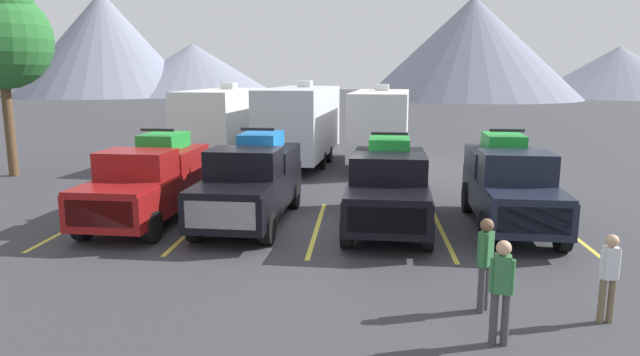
{
  "coord_description": "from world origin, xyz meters",
  "views": [
    {
      "loc": [
        1.26,
        -15.02,
        4.23
      ],
      "look_at": [
        0.0,
        0.9,
        1.2
      ],
      "focal_mm": 31.7,
      "sensor_mm": 36.0,
      "label": 1
    }
  ],
  "objects_px": {
    "pickup_truck_c": "(388,184)",
    "pickup_truck_d": "(509,184)",
    "camper_trailer_b": "(301,121)",
    "camper_trailer_c": "(380,123)",
    "person_c": "(485,258)",
    "pickup_truck_a": "(149,181)",
    "pickup_truck_b": "(252,180)",
    "person_a": "(609,272)",
    "person_b": "(502,286)",
    "camper_trailer_a": "(223,121)"
  },
  "relations": [
    {
      "from": "pickup_truck_d",
      "to": "person_a",
      "type": "distance_m",
      "value": 6.06
    },
    {
      "from": "pickup_truck_b",
      "to": "camper_trailer_a",
      "type": "height_order",
      "value": "camper_trailer_a"
    },
    {
      "from": "pickup_truck_d",
      "to": "person_a",
      "type": "height_order",
      "value": "pickup_truck_d"
    },
    {
      "from": "pickup_truck_c",
      "to": "camper_trailer_c",
      "type": "height_order",
      "value": "camper_trailer_c"
    },
    {
      "from": "pickup_truck_c",
      "to": "pickup_truck_b",
      "type": "bearing_deg",
      "value": 176.94
    },
    {
      "from": "pickup_truck_a",
      "to": "camper_trailer_c",
      "type": "distance_m",
      "value": 12.29
    },
    {
      "from": "pickup_truck_c",
      "to": "person_a",
      "type": "bearing_deg",
      "value": -59.52
    },
    {
      "from": "pickup_truck_c",
      "to": "camper_trailer_b",
      "type": "bearing_deg",
      "value": 109.37
    },
    {
      "from": "person_c",
      "to": "pickup_truck_a",
      "type": "bearing_deg",
      "value": 145.84
    },
    {
      "from": "camper_trailer_b",
      "to": "pickup_truck_a",
      "type": "bearing_deg",
      "value": -107.38
    },
    {
      "from": "pickup_truck_c",
      "to": "pickup_truck_d",
      "type": "relative_size",
      "value": 1.04
    },
    {
      "from": "pickup_truck_c",
      "to": "pickup_truck_a",
      "type": "bearing_deg",
      "value": -179.89
    },
    {
      "from": "pickup_truck_b",
      "to": "person_c",
      "type": "height_order",
      "value": "pickup_truck_b"
    },
    {
      "from": "pickup_truck_c",
      "to": "camper_trailer_a",
      "type": "xyz_separation_m",
      "value": [
        -7.23,
        10.53,
        0.78
      ]
    },
    {
      "from": "pickup_truck_d",
      "to": "person_b",
      "type": "bearing_deg",
      "value": -104.53
    },
    {
      "from": "person_a",
      "to": "person_c",
      "type": "relative_size",
      "value": 0.91
    },
    {
      "from": "camper_trailer_a",
      "to": "pickup_truck_a",
      "type": "bearing_deg",
      "value": -87.41
    },
    {
      "from": "pickup_truck_d",
      "to": "camper_trailer_b",
      "type": "distance_m",
      "value": 12.16
    },
    {
      "from": "pickup_truck_b",
      "to": "camper_trailer_b",
      "type": "relative_size",
      "value": 0.64
    },
    {
      "from": "pickup_truck_a",
      "to": "camper_trailer_b",
      "type": "relative_size",
      "value": 0.59
    },
    {
      "from": "camper_trailer_a",
      "to": "pickup_truck_d",
      "type": "bearing_deg",
      "value": -44.63
    },
    {
      "from": "camper_trailer_c",
      "to": "person_a",
      "type": "relative_size",
      "value": 5.06
    },
    {
      "from": "person_b",
      "to": "pickup_truck_a",
      "type": "bearing_deg",
      "value": 140.2
    },
    {
      "from": "pickup_truck_c",
      "to": "camper_trailer_b",
      "type": "xyz_separation_m",
      "value": [
        -3.57,
        10.16,
        0.83
      ]
    },
    {
      "from": "camper_trailer_b",
      "to": "person_b",
      "type": "distance_m",
      "value": 17.78
    },
    {
      "from": "camper_trailer_c",
      "to": "person_a",
      "type": "height_order",
      "value": "camper_trailer_c"
    },
    {
      "from": "person_a",
      "to": "person_b",
      "type": "relative_size",
      "value": 0.92
    },
    {
      "from": "pickup_truck_c",
      "to": "person_a",
      "type": "xyz_separation_m",
      "value": [
        3.47,
        -5.9,
        -0.27
      ]
    },
    {
      "from": "pickup_truck_a",
      "to": "camper_trailer_b",
      "type": "bearing_deg",
      "value": 72.62
    },
    {
      "from": "pickup_truck_a",
      "to": "person_a",
      "type": "relative_size",
      "value": 3.43
    },
    {
      "from": "pickup_truck_b",
      "to": "camper_trailer_c",
      "type": "xyz_separation_m",
      "value": [
        3.88,
        10.0,
        0.73
      ]
    },
    {
      "from": "camper_trailer_a",
      "to": "camper_trailer_c",
      "type": "xyz_separation_m",
      "value": [
        7.27,
        -0.32,
        -0.02
      ]
    },
    {
      "from": "person_a",
      "to": "person_b",
      "type": "bearing_deg",
      "value": -154.37
    },
    {
      "from": "pickup_truck_c",
      "to": "person_b",
      "type": "bearing_deg",
      "value": -77.92
    },
    {
      "from": "pickup_truck_b",
      "to": "camper_trailer_c",
      "type": "bearing_deg",
      "value": 68.77
    },
    {
      "from": "pickup_truck_a",
      "to": "pickup_truck_d",
      "type": "relative_size",
      "value": 0.98
    },
    {
      "from": "person_a",
      "to": "person_c",
      "type": "height_order",
      "value": "person_c"
    },
    {
      "from": "person_a",
      "to": "pickup_truck_d",
      "type": "bearing_deg",
      "value": 91.77
    },
    {
      "from": "pickup_truck_d",
      "to": "person_c",
      "type": "relative_size",
      "value": 3.17
    },
    {
      "from": "pickup_truck_a",
      "to": "pickup_truck_c",
      "type": "xyz_separation_m",
      "value": [
        6.75,
        0.01,
        0.0
      ]
    },
    {
      "from": "pickup_truck_b",
      "to": "pickup_truck_c",
      "type": "xyz_separation_m",
      "value": [
        3.84,
        -0.21,
        -0.02
      ]
    },
    {
      "from": "person_a",
      "to": "camper_trailer_a",
      "type": "bearing_deg",
      "value": 123.08
    },
    {
      "from": "camper_trailer_b",
      "to": "camper_trailer_c",
      "type": "height_order",
      "value": "camper_trailer_b"
    },
    {
      "from": "pickup_truck_a",
      "to": "person_a",
      "type": "xyz_separation_m",
      "value": [
        10.22,
        -5.89,
        -0.27
      ]
    },
    {
      "from": "camper_trailer_b",
      "to": "camper_trailer_c",
      "type": "bearing_deg",
      "value": 0.72
    },
    {
      "from": "pickup_truck_d",
      "to": "camper_trailer_a",
      "type": "xyz_separation_m",
      "value": [
        -10.51,
        10.38,
        0.74
      ]
    },
    {
      "from": "person_c",
      "to": "pickup_truck_d",
      "type": "bearing_deg",
      "value": 72.54
    },
    {
      "from": "camper_trailer_a",
      "to": "person_b",
      "type": "bearing_deg",
      "value": -63.43
    },
    {
      "from": "camper_trailer_b",
      "to": "person_a",
      "type": "xyz_separation_m",
      "value": [
        7.04,
        -16.06,
        -1.11
      ]
    },
    {
      "from": "pickup_truck_a",
      "to": "camper_trailer_a",
      "type": "distance_m",
      "value": 10.58
    }
  ]
}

